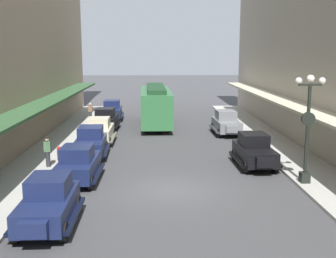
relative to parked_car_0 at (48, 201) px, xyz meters
The scene contains 16 objects.
ground_plane 6.20m from the parked_car_0, 39.48° to the left, with size 200.00×200.00×0.00m, color #424244.
sidewalk_left 4.86m from the parked_car_0, 125.47° to the left, with size 3.00×60.00×0.15m, color #B7B5AD.
sidewalk_right 12.86m from the parked_car_0, 17.66° to the left, with size 3.00×60.00×0.15m, color #B7B5AD.
parked_car_0 is the anchor object (origin of this frame).
parked_car_1 19.50m from the parked_car_0, 90.30° to the left, with size 2.27×4.31×1.84m.
parked_car_2 14.33m from the parked_car_0, 89.84° to the left, with size 2.16×4.27×1.84m.
parked_car_3 24.81m from the parked_car_0, 90.29° to the left, with size 2.22×4.29×1.84m.
parked_car_4 5.39m from the parked_car_0, 88.50° to the left, with size 2.18×4.27×1.84m.
parked_car_5 10.47m from the parked_car_0, 90.09° to the left, with size 2.25×4.30×1.84m.
parked_car_6 12.38m from the parked_car_0, 39.85° to the left, with size 2.23×4.29×1.84m.
parked_car_7 19.80m from the parked_car_0, 61.19° to the left, with size 2.26×4.30×1.84m.
streetcar 21.81m from the parked_car_0, 79.31° to the left, with size 2.71×9.65×3.46m.
lamp_post_with_clock 12.14m from the parked_car_0, 21.58° to the left, with size 1.42×0.44×5.16m.
fire_hydrant 9.23m from the parked_car_0, 100.15° to the left, with size 0.24×0.24×0.82m.
pedestrian_0 23.30m from the parked_car_0, 94.69° to the left, with size 0.36×0.24×1.64m.
pedestrian_1 7.89m from the parked_car_0, 104.06° to the left, with size 0.36×0.28×1.67m.
Camera 1 is at (-0.82, -18.64, 6.32)m, focal length 44.75 mm.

